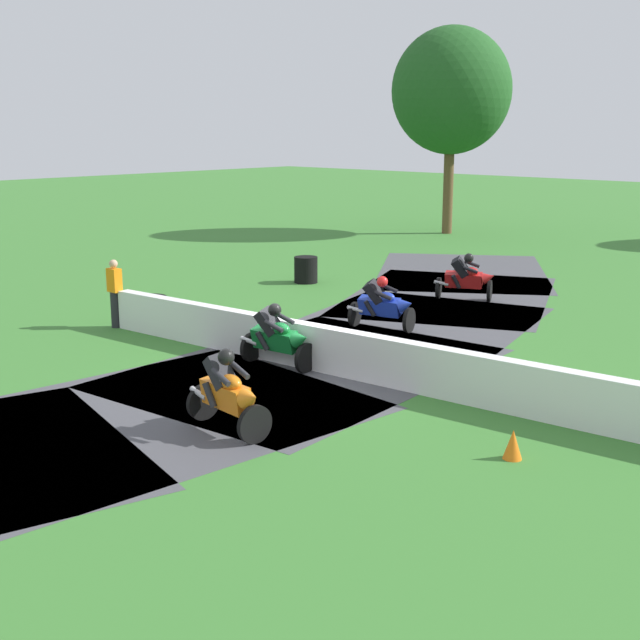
% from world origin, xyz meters
% --- Properties ---
extents(ground_plane, '(120.00, 120.00, 0.00)m').
position_xyz_m(ground_plane, '(0.00, 0.00, 0.00)').
color(ground_plane, '#38752D').
extents(track_asphalt, '(11.36, 33.00, 0.01)m').
position_xyz_m(track_asphalt, '(-1.47, -0.12, 0.00)').
color(track_asphalt, '#47474C').
rests_on(track_asphalt, ground).
extents(safety_barrier, '(21.12, 2.01, 0.90)m').
position_xyz_m(safety_barrier, '(4.86, 0.39, 0.45)').
color(safety_barrier, white).
rests_on(safety_barrier, ground).
extents(motorcycle_lead_orange, '(1.70, 0.82, 1.42)m').
position_xyz_m(motorcycle_lead_orange, '(1.53, -3.51, 0.66)').
color(motorcycle_lead_orange, black).
rests_on(motorcycle_lead_orange, ground).
extents(motorcycle_chase_green, '(1.68, 0.89, 1.43)m').
position_xyz_m(motorcycle_chase_green, '(-0.49, -0.45, 0.64)').
color(motorcycle_chase_green, black).
rests_on(motorcycle_chase_green, ground).
extents(motorcycle_trailing_blue, '(1.73, 1.11, 1.42)m').
position_xyz_m(motorcycle_trailing_blue, '(-0.95, 3.45, 0.63)').
color(motorcycle_trailing_blue, black).
rests_on(motorcycle_trailing_blue, ground).
extents(motorcycle_fourth_red, '(1.73, 1.31, 1.43)m').
position_xyz_m(motorcycle_fourth_red, '(-1.43, 7.73, 0.64)').
color(motorcycle_fourth_red, black).
rests_on(motorcycle_fourth_red, ground).
extents(tire_stack_mid_a, '(0.72, 0.72, 0.80)m').
position_xyz_m(tire_stack_mid_a, '(-5.00, -0.16, 0.40)').
color(tire_stack_mid_a, black).
rests_on(tire_stack_mid_a, ground).
extents(tire_stack_mid_b, '(0.71, 0.71, 0.80)m').
position_xyz_m(tire_stack_mid_b, '(-6.55, 6.73, 0.40)').
color(tire_stack_mid_b, black).
rests_on(tire_stack_mid_b, ground).
extents(track_marshal, '(0.34, 0.24, 1.63)m').
position_xyz_m(track_marshal, '(-5.82, -0.59, 0.82)').
color(track_marshal, '#232328').
rests_on(track_marshal, ground).
extents(traffic_cone, '(0.28, 0.28, 0.44)m').
position_xyz_m(traffic_cone, '(5.35, -1.44, 0.22)').
color(traffic_cone, orange).
rests_on(traffic_cone, ground).
extents(tree_far_right, '(5.15, 5.15, 8.86)m').
position_xyz_m(tree_far_right, '(-10.31, 19.80, 6.13)').
color(tree_far_right, brown).
rests_on(tree_far_right, ground).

